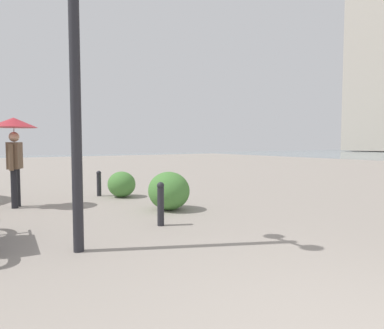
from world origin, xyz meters
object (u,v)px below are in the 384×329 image
(bollard_near, at_px, (161,203))
(bollard_mid, at_px, (99,183))
(lamppost, at_px, (74,32))
(pedestrian, at_px, (14,137))

(bollard_near, height_order, bollard_mid, bollard_near)
(lamppost, xyz_separation_m, pedestrian, (3.97, 0.31, -1.30))
(pedestrian, xyz_separation_m, bollard_mid, (0.57, -2.11, -1.23))
(lamppost, relative_size, pedestrian, 2.18)
(pedestrian, bearing_deg, bollard_near, -150.01)
(lamppost, xyz_separation_m, bollard_near, (0.65, -1.61, -2.50))
(pedestrian, xyz_separation_m, bollard_near, (-3.32, -1.92, -1.19))
(lamppost, distance_m, bollard_mid, 5.51)
(bollard_mid, bearing_deg, pedestrian, 105.13)
(pedestrian, height_order, bollard_near, pedestrian)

